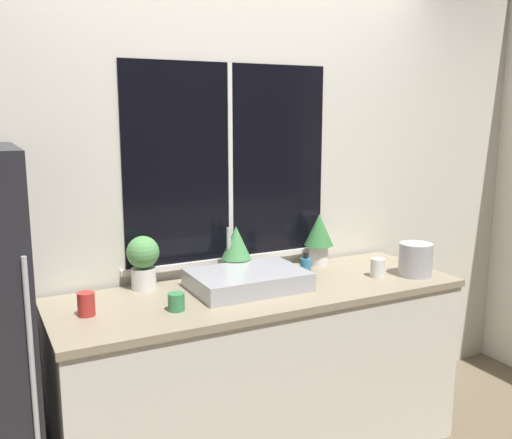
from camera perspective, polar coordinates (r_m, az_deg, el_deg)
wall_back at (r=3.08m, az=-2.89°, el=3.28°), size 8.00×0.09×2.70m
wall_right at (r=4.87m, az=15.98°, el=5.59°), size 0.06×7.00×2.70m
counter at (r=2.99m, az=0.52°, el=-15.10°), size 2.03×0.69×0.89m
sink at (r=2.82m, az=-0.87°, el=-6.03°), size 0.55×0.44×0.27m
potted_plant_left at (r=2.84m, az=-11.22°, el=-3.95°), size 0.16×0.16×0.27m
potted_plant_center at (r=3.00m, az=-2.00°, el=-2.90°), size 0.16×0.16×0.27m
potted_plant_right at (r=3.24m, az=6.31°, el=-1.56°), size 0.16×0.16×0.29m
soap_bottle at (r=2.98m, az=4.99°, el=-4.86°), size 0.06×0.06×0.14m
mug_green at (r=2.54m, az=-7.98°, el=-8.16°), size 0.07×0.07×0.08m
mug_red at (r=2.56m, az=-16.62°, el=-8.11°), size 0.07×0.07×0.10m
mug_white at (r=3.08m, az=12.06°, el=-4.73°), size 0.07×0.07×0.10m
kettle at (r=3.14m, az=15.67°, el=-3.74°), size 0.18×0.18×0.19m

